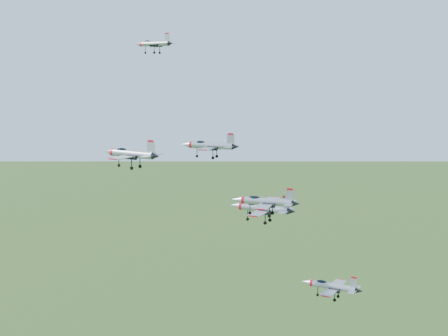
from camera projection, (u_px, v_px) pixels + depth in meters
The scene contains 6 objects.
jet_lead at pixel (153, 44), 139.15m from camera, with size 10.83×8.94×2.90m.
jet_left_high at pixel (209, 145), 121.63m from camera, with size 11.90×10.13×3.24m.
jet_right_high at pixel (130, 154), 108.59m from camera, with size 12.55×10.38×3.35m.
jet_left_low at pixel (262, 208), 123.08m from camera, with size 13.89×11.64×3.72m.
jet_right_low at pixel (265, 201), 102.61m from camera, with size 11.32×9.66×3.10m.
jet_trail at pixel (331, 286), 110.85m from camera, with size 11.31×9.44×3.02m.
Camera 1 is at (75.37, -98.01, 150.22)m, focal length 50.00 mm.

